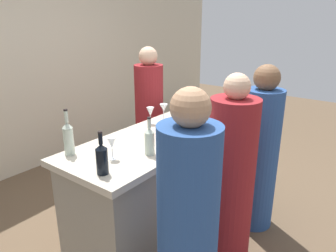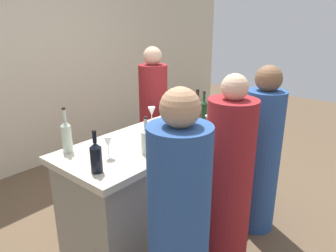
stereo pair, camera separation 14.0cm
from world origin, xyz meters
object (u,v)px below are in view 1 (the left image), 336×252
object	(u,v)px
wine_bottle_far_right_olive_green	(202,110)
person_center_guest	(188,226)
wine_glass_near_center	(112,144)
wine_bottle_leftmost_near_black	(102,158)
wine_bottle_second_left_clear_pale	(68,138)
wine_glass_far_left	(164,108)
water_pitcher	(226,108)
wine_bottle_second_right_clear_pale	(190,117)
wine_glass_near_left	(209,120)
wine_bottle_rightmost_amber_brown	(196,111)
wine_glass_far_center	(150,112)
wine_bottle_center_clear_pale	(150,140)
wine_glass_near_right	(201,107)
person_left_guest	(259,155)
person_right_guest	(230,179)
person_server_behind	(149,123)

from	to	relation	value
wine_bottle_far_right_olive_green	person_center_guest	xyz separation A→B (m)	(-1.16, -0.63, -0.35)
wine_bottle_far_right_olive_green	wine_glass_near_center	bearing A→B (deg)	177.73
wine_bottle_leftmost_near_black	wine_bottle_second_left_clear_pale	size ratio (longest dim) A/B	0.84
wine_glass_far_left	water_pitcher	distance (m)	0.61
wine_bottle_far_right_olive_green	water_pitcher	bearing A→B (deg)	-34.22
wine_bottle_leftmost_near_black	wine_bottle_second_right_clear_pale	size ratio (longest dim) A/B	0.89
wine_glass_near_left	wine_bottle_rightmost_amber_brown	bearing A→B (deg)	68.43
wine_glass_far_left	wine_glass_far_center	world-z (taller)	wine_glass_far_left
wine_bottle_rightmost_amber_brown	person_center_guest	size ratio (longest dim) A/B	0.21
wine_bottle_second_left_clear_pale	wine_bottle_center_clear_pale	world-z (taller)	wine_bottle_second_left_clear_pale
wine_glass_near_right	person_left_guest	bearing A→B (deg)	-89.02
wine_bottle_far_right_olive_green	wine_glass_far_left	distance (m)	0.36
wine_glass_far_left	person_center_guest	size ratio (longest dim) A/B	0.10
wine_bottle_leftmost_near_black	person_left_guest	world-z (taller)	person_left_guest
wine_glass_near_right	person_center_guest	bearing A→B (deg)	-151.01
person_right_guest	wine_bottle_far_right_olive_green	bearing A→B (deg)	-34.85
person_center_guest	wine_glass_near_left	bearing A→B (deg)	-74.43
wine_glass_near_right	person_center_guest	size ratio (longest dim) A/B	0.09
wine_glass_near_left	wine_glass_far_center	xyz separation A→B (m)	(-0.16, 0.53, 0.01)
wine_bottle_second_right_clear_pale	wine_glass_near_center	size ratio (longest dim) A/B	2.00
wine_glass_near_center	wine_glass_far_left	bearing A→B (deg)	15.77
person_left_guest	person_center_guest	xyz separation A→B (m)	(-1.27, -0.07, 0.01)
water_pitcher	wine_glass_near_center	bearing A→B (deg)	171.85
wine_glass_near_left	water_pitcher	bearing A→B (deg)	7.28
wine_glass_near_center	person_right_guest	size ratio (longest dim) A/B	0.10
wine_glass_far_left	wine_glass_far_center	size ratio (longest dim) A/B	1.01
wine_bottle_second_left_clear_pale	person_server_behind	world-z (taller)	person_server_behind
person_server_behind	person_center_guest	bearing A→B (deg)	-22.17
wine_glass_near_left	wine_glass_near_center	bearing A→B (deg)	165.04
wine_glass_far_left	water_pitcher	bearing A→B (deg)	-47.16
wine_glass_near_right	wine_glass_near_left	bearing A→B (deg)	-138.22
wine_bottle_leftmost_near_black	wine_bottle_second_right_clear_pale	xyz separation A→B (m)	(1.00, 0.01, 0.01)
wine_bottle_rightmost_amber_brown	wine_glass_far_left	xyz separation A→B (m)	(-0.07, 0.32, -0.01)
wine_glass_near_right	wine_glass_far_center	distance (m)	0.53
wine_bottle_center_clear_pale	wine_glass_near_center	size ratio (longest dim) A/B	1.76
wine_glass_near_left	wine_glass_far_left	bearing A→B (deg)	89.79
wine_bottle_rightmost_amber_brown	wine_bottle_second_right_clear_pale	bearing A→B (deg)	-164.96
wine_bottle_rightmost_amber_brown	wine_glass_near_right	bearing A→B (deg)	20.35
wine_glass_far_left	person_center_guest	xyz separation A→B (m)	(-0.96, -0.93, -0.35)
wine_bottle_center_clear_pale	wine_glass_near_right	bearing A→B (deg)	10.30
wine_glass_near_center	person_left_guest	bearing A→B (deg)	-26.25
wine_bottle_leftmost_near_black	person_left_guest	bearing A→B (deg)	-18.91
wine_glass_near_right	person_right_guest	bearing A→B (deg)	-131.33
wine_bottle_center_clear_pale	wine_glass_near_right	size ratio (longest dim) A/B	1.96
wine_bottle_second_right_clear_pale	wine_glass_far_center	bearing A→B (deg)	98.21
wine_glass_near_center	person_left_guest	world-z (taller)	person_left_guest
wine_glass_near_center	wine_bottle_leftmost_near_black	bearing A→B (deg)	-148.94
wine_glass_near_center	person_server_behind	distance (m)	1.48
wine_glass_far_center	person_right_guest	xyz separation A→B (m)	(-0.09, -0.88, -0.36)
wine_glass_near_left	water_pitcher	distance (m)	0.42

